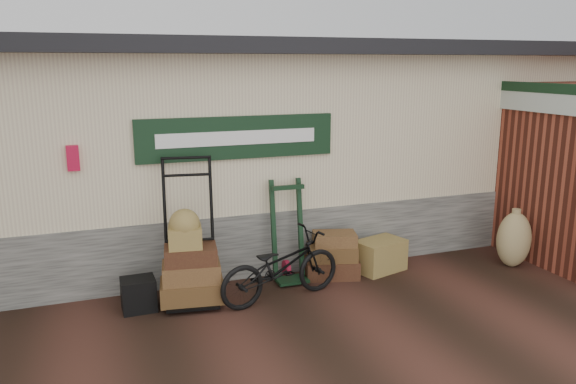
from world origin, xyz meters
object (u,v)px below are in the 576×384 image
Objects in this scene: green_barrow at (288,231)px; suitcase_stack at (332,254)px; wicker_hamper at (380,255)px; black_trunk at (139,294)px; bicycle at (281,263)px; porter_trolley at (189,230)px.

suitcase_stack is (0.61, -0.09, -0.37)m from green_barrow.
green_barrow is at bearing 175.07° from wicker_hamper.
black_trunk is (-3.35, -0.17, -0.03)m from wicker_hamper.
suitcase_stack is 1.05× the size of wicker_hamper.
green_barrow is 0.70m from bicycle.
porter_trolley is 2.06m from suitcase_stack.
wicker_hamper is at bearing 10.54° from porter_trolley.
porter_trolley is 0.97m from black_trunk.
porter_trolley is 4.61× the size of black_trunk.
bicycle is at bearing -117.20° from green_barrow.
green_barrow is 2.01× the size of wicker_hamper.
suitcase_stack is 1.83× the size of black_trunk.
black_trunk is 0.24× the size of bicycle.
wicker_hamper is at bearing -4.14° from green_barrow.
wicker_hamper is at bearing -1.79° from suitcase_stack.
porter_trolley reaches higher than suitcase_stack.
porter_trolley is 2.52× the size of suitcase_stack.
green_barrow is at bearing 8.23° from black_trunk.
suitcase_stack reaches higher than wicker_hamper.
green_barrow reaches higher than suitcase_stack.
wicker_hamper is 3.36m from black_trunk.
black_trunk is 1.74m from bicycle.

